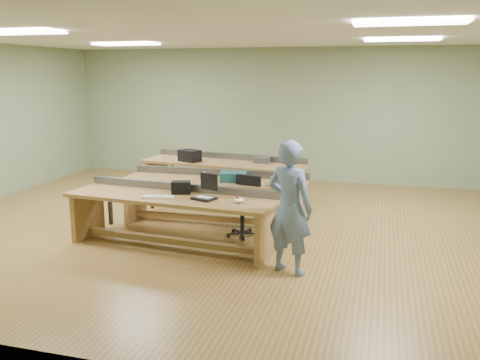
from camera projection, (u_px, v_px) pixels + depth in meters
The scene contains 21 objects.
floor at pixel (230, 228), 8.16m from camera, with size 10.00×10.00×0.00m, color olive.
ceiling at pixel (229, 34), 7.53m from camera, with size 10.00×10.00×0.00m, color silver.
wall_back at pixel (280, 115), 11.61m from camera, with size 10.00×0.04×3.00m, color gray.
wall_front at pixel (85, 192), 4.08m from camera, with size 10.00×0.04×3.00m, color gray.
fluor_panels at pixel (229, 36), 7.54m from camera, with size 6.20×3.50×0.03m.
workbench_front at pixel (172, 209), 7.16m from camera, with size 3.08×1.06×0.86m.
workbench_mid at pixel (215, 191), 8.24m from camera, with size 3.02×0.87×0.86m.
workbench_back at pixel (223, 171), 9.87m from camera, with size 3.27×1.25×0.86m.
person at pixel (290, 207), 6.18m from camera, with size 0.61×0.40×1.66m, color #6A84AD.
laptop_base at pixel (204, 198), 6.90m from camera, with size 0.29×0.24×0.03m, color black.
laptop_screen at pixel (209, 182), 6.95m from camera, with size 0.29×0.01×0.23m, color black.
keyboard at pixel (158, 197), 6.99m from camera, with size 0.42×0.14×0.02m, color beige.
trackball_mouse at pixel (239, 200), 6.73m from camera, with size 0.13×0.16×0.07m, color white.
camera_bag at pixel (181, 187), 7.23m from camera, with size 0.26×0.17×0.18m, color black.
task_chair at pixel (244, 214), 7.71m from camera, with size 0.58×0.58×0.91m.
parts_bin_teal at pixel (233, 176), 8.07m from camera, with size 0.42×0.31×0.15m, color #16424A.
parts_bin_grey at pixel (286, 182), 7.74m from camera, with size 0.46×0.29×0.12m, color #3E3E41.
mug at pixel (203, 178), 8.13m from camera, with size 0.11×0.11×0.09m, color #3E3E41.
drinks_can at pixel (204, 176), 8.14m from camera, with size 0.07×0.07×0.13m, color silver.
storage_box_back at pixel (190, 156), 9.86m from camera, with size 0.39×0.28×0.22m, color black.
tray_back at pixel (262, 160), 9.69m from camera, with size 0.29×0.21×0.11m, color #3E3E41.
Camera 1 is at (2.28, -7.48, 2.44)m, focal length 38.00 mm.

